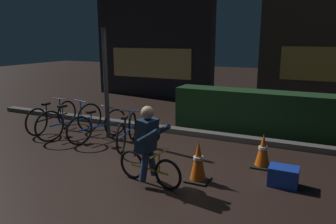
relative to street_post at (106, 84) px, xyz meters
name	(u,v)px	position (x,y,z in m)	size (l,w,h in m)	color
ground_plane	(143,167)	(1.60, -1.20, -1.22)	(40.00, 40.00, 0.00)	black
sidewalk_curb	(189,132)	(1.60, 1.00, -1.16)	(12.00, 0.24, 0.12)	#56544F
hedge_row	(275,113)	(3.40, 1.90, -0.72)	(4.80, 0.70, 1.00)	#19381C
storefront_left	(154,48)	(-1.57, 5.30, 0.61)	(4.71, 0.54, 3.68)	#262328
street_post	(106,84)	(0.00, 0.00, 0.00)	(0.10, 0.10, 2.45)	#2D2D33
parked_bike_leftmost	(53,117)	(-1.56, -0.10, -0.88)	(0.46, 1.65, 0.76)	black
parked_bike_left_mid	(71,121)	(-0.82, -0.30, -0.86)	(0.56, 1.70, 0.81)	black
parked_bike_center_left	(98,126)	(-0.08, -0.26, -0.89)	(0.57, 1.52, 0.73)	black
parked_bike_center_right	(127,131)	(0.71, -0.31, -0.90)	(0.55, 1.48, 0.71)	black
traffic_cone_near	(198,161)	(2.66, -1.30, -0.90)	(0.36, 0.36, 0.67)	black
traffic_cone_far	(263,151)	(3.49, -0.27, -0.93)	(0.36, 0.36, 0.61)	black
blue_crate	(283,176)	(3.91, -0.90, -1.07)	(0.44, 0.32, 0.30)	#193DB7
cyclist	(149,145)	(1.99, -1.71, -0.60)	(1.18, 0.58, 1.25)	black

